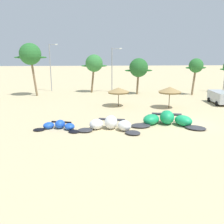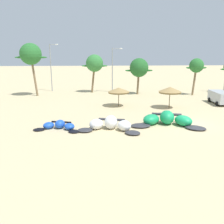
# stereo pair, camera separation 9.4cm
# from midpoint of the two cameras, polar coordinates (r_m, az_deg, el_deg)

# --- Properties ---
(ground_plane) EXTENTS (260.00, 260.00, 0.00)m
(ground_plane) POSITION_cam_midpoint_polar(r_m,az_deg,el_deg) (26.80, 18.12, -2.79)
(ground_plane) COLOR #C6B284
(kite_far_left) EXTENTS (4.83, 2.86, 0.86)m
(kite_far_left) POSITION_cam_midpoint_polar(r_m,az_deg,el_deg) (24.36, -12.43, -3.23)
(kite_far_left) COLOR black
(kite_far_left) RESTS_ON ground
(kite_left) EXTENTS (6.22, 3.71, 1.37)m
(kite_left) POSITION_cam_midpoint_polar(r_m,az_deg,el_deg) (23.51, -0.31, -3.03)
(kite_left) COLOR #333338
(kite_left) RESTS_ON ground
(kite_left_of_center) EXTENTS (7.67, 4.46, 1.45)m
(kite_left_of_center) POSITION_cam_midpoint_polar(r_m,az_deg,el_deg) (25.77, 13.13, -1.82)
(kite_left_of_center) COLOR #333338
(kite_left_of_center) RESTS_ON ground
(beach_umbrella_near_van) EXTENTS (3.06, 3.06, 2.69)m
(beach_umbrella_near_van) POSITION_cam_midpoint_polar(r_m,az_deg,el_deg) (33.78, 1.69, 5.19)
(beach_umbrella_near_van) COLOR brown
(beach_umbrella_near_van) RESTS_ON ground
(beach_umbrella_middle) EXTENTS (3.10, 3.10, 2.94)m
(beach_umbrella_middle) POSITION_cam_midpoint_polar(r_m,az_deg,el_deg) (33.54, 13.77, 5.13)
(beach_umbrella_middle) COLOR brown
(beach_umbrella_middle) RESTS_ON ground
(parked_van) EXTENTS (2.66, 4.99, 1.84)m
(parked_van) POSITION_cam_midpoint_polar(r_m,az_deg,el_deg) (39.19, 24.51, 3.36)
(parked_van) COLOR #B2B7BC
(parked_van) RESTS_ON ground
(palm_leftmost) EXTENTS (5.55, 3.70, 9.12)m
(palm_leftmost) POSITION_cam_midpoint_polar(r_m,az_deg,el_deg) (44.47, -18.78, 12.88)
(palm_leftmost) COLOR #7F6647
(palm_leftmost) RESTS_ON ground
(palm_left) EXTENTS (4.90, 3.27, 7.21)m
(palm_left) POSITION_cam_midpoint_polar(r_m,az_deg,el_deg) (46.26, -4.14, 11.46)
(palm_left) COLOR brown
(palm_left) RESTS_ON ground
(palm_left_of_gap) EXTENTS (5.11, 3.41, 6.57)m
(palm_left_of_gap) POSITION_cam_midpoint_polar(r_m,az_deg,el_deg) (44.33, 6.52, 10.41)
(palm_left_of_gap) COLOR brown
(palm_left_of_gap) RESTS_ON ground
(palm_center_left) EXTENTS (3.79, 2.53, 6.56)m
(palm_center_left) POSITION_cam_midpoint_polar(r_m,az_deg,el_deg) (45.59, 19.56, 10.26)
(palm_center_left) COLOR #7F6647
(palm_center_left) RESTS_ON ground
(lamppost_west) EXTENTS (1.74, 0.24, 9.22)m
(lamppost_west) POSITION_cam_midpoint_polar(r_m,az_deg,el_deg) (49.28, -14.20, 10.80)
(lamppost_west) COLOR gray
(lamppost_west) RESTS_ON ground
(lamppost_west_center) EXTENTS (1.98, 0.24, 8.41)m
(lamppost_west_center) POSITION_cam_midpoint_polar(r_m,az_deg,el_deg) (46.37, 0.37, 10.57)
(lamppost_west_center) COLOR gray
(lamppost_west_center) RESTS_ON ground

